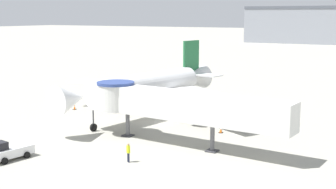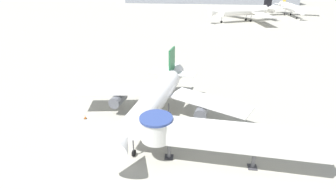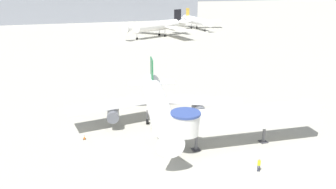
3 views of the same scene
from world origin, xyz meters
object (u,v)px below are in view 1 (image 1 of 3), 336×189
at_px(traffic_cone_port_wing, 75,107).
at_px(ground_crew_marshaller, 128,151).
at_px(pushback_tug_white, 8,151).
at_px(traffic_cone_starboard_wing, 221,130).
at_px(main_airplane, 149,87).
at_px(jet_bridge, 174,104).

distance_m(traffic_cone_port_wing, ground_crew_marshaller, 25.45).
distance_m(pushback_tug_white, traffic_cone_starboard_wing, 22.75).
relative_size(main_airplane, pushback_tug_white, 6.58).
xyz_separation_m(main_airplane, traffic_cone_port_wing, (-11.69, -0.90, -3.68)).
relative_size(traffic_cone_starboard_wing, ground_crew_marshaller, 0.41).
relative_size(main_airplane, traffic_cone_port_wing, 41.13).
distance_m(traffic_cone_starboard_wing, ground_crew_marshaller, 14.22).
xyz_separation_m(main_airplane, traffic_cone_starboard_wing, (11.25, -2.76, -3.68)).
relative_size(main_airplane, ground_crew_marshaller, 16.44).
xyz_separation_m(jet_bridge, pushback_tug_white, (-10.74, -11.87, -3.41)).
bearing_deg(traffic_cone_starboard_wing, pushback_tug_white, -124.94).
bearing_deg(jet_bridge, traffic_cone_starboard_wing, 75.39).
distance_m(pushback_tug_white, traffic_cone_port_wing, 22.78).
bearing_deg(main_airplane, jet_bridge, -37.14).
relative_size(jet_bridge, traffic_cone_port_wing, 31.23).
bearing_deg(jet_bridge, traffic_cone_port_wing, 161.40).
height_order(jet_bridge, traffic_cone_port_wing, jet_bridge).
distance_m(jet_bridge, ground_crew_marshaller, 7.81).
xyz_separation_m(pushback_tug_white, traffic_cone_starboard_wing, (13.03, 18.65, -0.42)).
bearing_deg(pushback_tug_white, traffic_cone_starboard_wing, 63.77).
bearing_deg(pushback_tug_white, ground_crew_marshaller, 34.00).
xyz_separation_m(main_airplane, ground_crew_marshaller, (8.29, -16.65, -3.00)).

